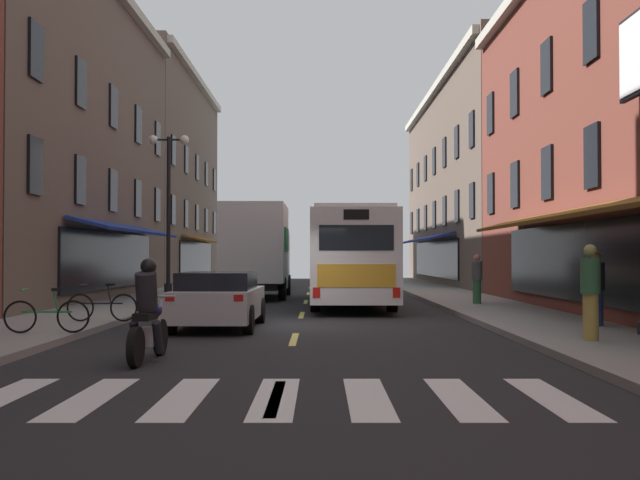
% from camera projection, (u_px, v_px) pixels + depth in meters
% --- Properties ---
extents(ground_plane, '(34.80, 80.00, 0.10)m').
position_uv_depth(ground_plane, '(296.00, 326.00, 19.19)').
color(ground_plane, black).
extents(lane_centre_dashes, '(0.14, 73.90, 0.01)m').
position_uv_depth(lane_centre_dashes, '(295.00, 325.00, 18.94)').
color(lane_centre_dashes, '#DBCC4C').
rests_on(lane_centre_dashes, ground).
extents(crosswalk_near, '(7.10, 2.80, 0.01)m').
position_uv_depth(crosswalk_near, '(273.00, 397.00, 9.19)').
color(crosswalk_near, silver).
rests_on(crosswalk_near, ground).
extents(sidewalk_left, '(3.00, 80.00, 0.14)m').
position_uv_depth(sidewalk_left, '(59.00, 321.00, 19.17)').
color(sidewalk_left, gray).
rests_on(sidewalk_left, ground).
extents(sidewalk_right, '(3.00, 80.00, 0.14)m').
position_uv_depth(sidewalk_right, '(532.00, 321.00, 19.22)').
color(sidewalk_right, gray).
rests_on(sidewalk_right, ground).
extents(transit_bus, '(2.76, 11.84, 3.20)m').
position_uv_depth(transit_bus, '(348.00, 257.00, 27.03)').
color(transit_bus, silver).
rests_on(transit_bus, ground).
extents(box_truck, '(2.50, 6.94, 3.71)m').
position_uv_depth(box_truck, '(255.00, 251.00, 31.15)').
color(box_truck, white).
rests_on(box_truck, ground).
extents(sedan_near, '(1.93, 4.36, 1.32)m').
position_uv_depth(sedan_near, '(268.00, 276.00, 40.71)').
color(sedan_near, maroon).
rests_on(sedan_near, ground).
extents(sedan_mid, '(1.96, 4.25, 1.32)m').
position_uv_depth(sedan_mid, '(215.00, 299.00, 18.06)').
color(sedan_mid, silver).
rests_on(sedan_mid, ground).
extents(motorcycle_rider, '(0.62, 2.07, 1.66)m').
position_uv_depth(motorcycle_rider, '(145.00, 317.00, 12.36)').
color(motorcycle_rider, black).
rests_on(motorcycle_rider, ground).
extents(bicycle_near, '(1.71, 0.48, 0.91)m').
position_uv_depth(bicycle_near, '(44.00, 315.00, 15.54)').
color(bicycle_near, black).
rests_on(bicycle_near, sidewalk_left).
extents(bicycle_mid, '(1.71, 0.48, 0.91)m').
position_uv_depth(bicycle_mid, '(99.00, 306.00, 18.32)').
color(bicycle_mid, black).
rests_on(bicycle_mid, sidewalk_left).
extents(pedestrian_near, '(0.49, 0.50, 1.65)m').
position_uv_depth(pedestrian_near, '(593.00, 287.00, 17.21)').
color(pedestrian_near, navy).
rests_on(pedestrian_near, sidewalk_right).
extents(pedestrian_mid, '(0.36, 0.36, 1.62)m').
position_uv_depth(pedestrian_mid, '(474.00, 278.00, 25.32)').
color(pedestrian_mid, '#33663F').
rests_on(pedestrian_mid, sidewalk_right).
extents(pedestrian_far, '(0.36, 0.36, 1.78)m').
position_uv_depth(pedestrian_far, '(587.00, 291.00, 14.25)').
color(pedestrian_far, '#B29947').
rests_on(pedestrian_far, sidewalk_right).
extents(street_lamp_twin, '(1.42, 0.32, 5.83)m').
position_uv_depth(street_lamp_twin, '(165.00, 209.00, 27.05)').
color(street_lamp_twin, black).
rests_on(street_lamp_twin, sidewalk_left).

